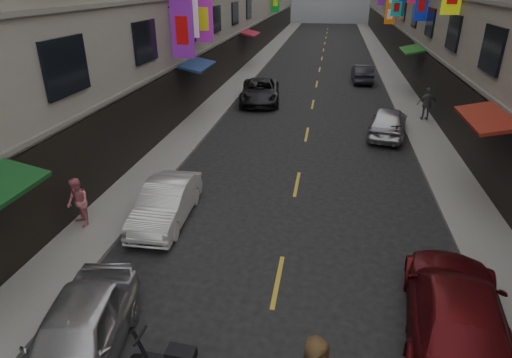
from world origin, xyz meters
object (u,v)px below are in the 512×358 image
at_px(car_right_mid, 388,122).
at_px(pedestrian_lfar, 78,203).
at_px(car_left_mid, 166,203).
at_px(scooter_far_right, 391,135).
at_px(car_left_near, 77,337).
at_px(car_right_far, 362,73).
at_px(pedestrian_rfar, 427,104).
at_px(car_right_near, 456,310).
at_px(car_left_far, 260,91).

distance_m(car_right_mid, pedestrian_lfar, 15.11).
xyz_separation_m(car_left_mid, car_right_mid, (7.96, 9.98, 0.09)).
bearing_deg(pedestrian_lfar, car_left_mid, 57.80).
xyz_separation_m(scooter_far_right, pedestrian_lfar, (-10.51, -9.76, 0.48)).
bearing_deg(pedestrian_lfar, car_left_near, -22.44).
height_order(car_left_near, car_right_far, car_left_near).
bearing_deg(car_left_near, car_right_mid, 54.40).
height_order(car_left_mid, pedestrian_lfar, pedestrian_lfar).
bearing_deg(pedestrian_rfar, car_left_mid, 45.65).
height_order(scooter_far_right, pedestrian_rfar, pedestrian_rfar).
xyz_separation_m(car_left_near, car_right_mid, (7.61, 15.81, 0.02)).
distance_m(car_right_mid, pedestrian_rfar, 3.69).
xyz_separation_m(car_left_near, car_right_near, (7.61, 2.07, 0.02)).
relative_size(scooter_far_right, car_left_mid, 0.45).
xyz_separation_m(car_left_near, pedestrian_lfar, (-2.85, 4.90, 0.20)).
relative_size(car_left_mid, pedestrian_rfar, 2.20).
relative_size(car_right_mid, pedestrian_lfar, 2.72).
distance_m(car_right_near, pedestrian_lfar, 10.84).
relative_size(car_left_mid, car_right_far, 0.97).
height_order(car_right_mid, pedestrian_lfar, pedestrian_lfar).
bearing_deg(car_left_mid, car_right_mid, 49.46).
bearing_deg(car_right_mid, scooter_far_right, 102.37).
bearing_deg(car_right_far, car_right_mid, 90.82).
xyz_separation_m(car_left_far, pedestrian_rfar, (9.74, -2.55, 0.30)).
relative_size(car_right_mid, pedestrian_rfar, 2.42).
xyz_separation_m(car_right_mid, pedestrian_rfar, (2.34, 2.84, 0.28)).
relative_size(car_left_near, car_left_mid, 1.07).
bearing_deg(car_left_mid, car_left_near, -88.55).
height_order(car_right_near, pedestrian_rfar, pedestrian_rfar).
bearing_deg(car_left_near, car_left_far, 79.54).
distance_m(car_right_mid, car_right_far, 12.79).
bearing_deg(car_right_near, pedestrian_lfar, -7.14).
distance_m(pedestrian_lfar, pedestrian_rfar, 18.79).
bearing_deg(car_right_near, car_left_mid, -17.28).
relative_size(car_left_near, car_right_far, 1.04).
xyz_separation_m(car_left_far, pedestrian_lfar, (-3.06, -16.30, 0.20)).
xyz_separation_m(scooter_far_right, car_right_near, (-0.05, -12.59, 0.29)).
bearing_deg(pedestrian_rfar, pedestrian_lfar, 41.48).
relative_size(car_left_near, pedestrian_rfar, 2.35).
xyz_separation_m(car_right_far, pedestrian_rfar, (2.94, -9.93, 0.35)).
bearing_deg(car_left_mid, car_left_far, 85.96).
distance_m(car_right_far, pedestrian_rfar, 10.36).
height_order(car_right_far, pedestrian_lfar, pedestrian_lfar).
bearing_deg(car_right_near, car_right_mid, -81.99).
distance_m(car_left_mid, car_left_far, 15.38).
distance_m(car_left_far, pedestrian_lfar, 16.59).
bearing_deg(car_right_far, car_right_near, 89.43).
distance_m(car_left_far, pedestrian_rfar, 10.07).
bearing_deg(car_left_far, car_left_near, -97.61).
xyz_separation_m(car_left_mid, car_right_near, (7.96, -3.76, 0.08)).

